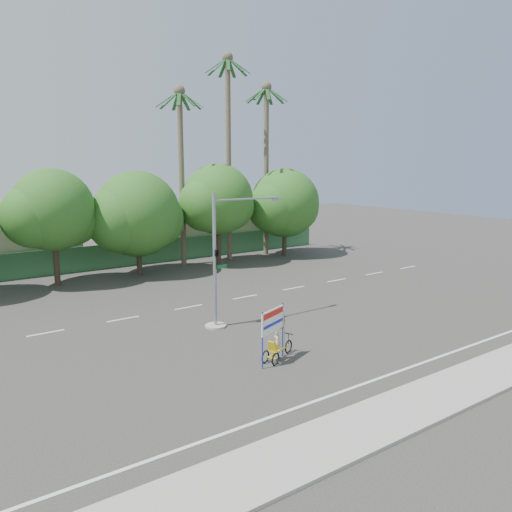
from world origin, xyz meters
TOP-DOWN VIEW (x-y plane):
  - ground at (0.00, 0.00)m, footprint 120.00×120.00m
  - sidewalk_near at (0.00, -7.50)m, footprint 50.00×2.40m
  - fence at (0.00, 21.50)m, footprint 38.00×0.08m
  - building_right at (8.00, 26.00)m, footprint 14.00×8.00m
  - tree_left at (-7.05, 18.00)m, footprint 6.66×5.60m
  - tree_center at (-1.05, 18.00)m, footprint 7.62×6.40m
  - tree_right at (5.95, 18.00)m, footprint 6.90×5.80m
  - tree_far_right at (12.95, 18.00)m, footprint 7.38×6.20m
  - palm_tall at (8.00, 19.50)m, footprint 3.73×3.79m
  - palm_mid at (12.00, 19.50)m, footprint 3.73×3.79m
  - palm_short at (3.50, 19.50)m, footprint 3.73×3.79m
  - traffic_signal at (-2.20, 3.98)m, footprint 4.72×1.10m
  - trike_billboard at (-2.67, -1.39)m, footprint 2.37×1.15m

SIDE VIEW (x-z plane):
  - ground at x=0.00m, z-range 0.00..0.00m
  - sidewalk_near at x=0.00m, z-range 0.00..0.12m
  - fence at x=0.00m, z-range 0.00..2.00m
  - trike_billboard at x=-2.67m, z-range -0.24..2.24m
  - building_right at x=8.00m, z-range 0.00..3.60m
  - traffic_signal at x=-2.20m, z-range -0.58..6.42m
  - tree_center at x=-1.05m, z-range 0.54..8.39m
  - tree_far_right at x=12.95m, z-range 0.68..8.61m
  - tree_left at x=-7.05m, z-range 1.02..9.09m
  - tree_right at x=5.95m, z-range 1.06..9.42m
  - palm_short at x=3.50m, z-range 1.64..16.09m
  - palm_mid at x=12.00m, z-range 1.67..17.12m
  - palm_tall at x=8.00m, z-range 1.74..19.19m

